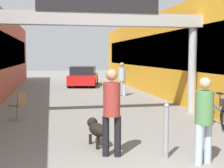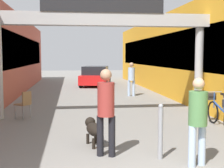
{
  "view_description": "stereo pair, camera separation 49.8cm",
  "coord_description": "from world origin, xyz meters",
  "px_view_note": "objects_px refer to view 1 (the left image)",
  "views": [
    {
      "loc": [
        -1.54,
        -3.67,
        2.02
      ],
      "look_at": [
        0.0,
        4.18,
        1.3
      ],
      "focal_mm": 50.0,
      "sensor_mm": 36.0,
      "label": 1
    },
    {
      "loc": [
        -1.05,
        -3.75,
        2.02
      ],
      "look_at": [
        0.0,
        4.18,
        1.3
      ],
      "focal_mm": 50.0,
      "sensor_mm": 36.0,
      "label": 2
    }
  ],
  "objects_px": {
    "dog_on_leash": "(97,129)",
    "pedestrian_carrying_crate": "(122,77)",
    "parked_car_red": "(84,76)",
    "bollard_post_metal": "(166,130)",
    "cafe_chair_wood_nearer": "(19,103)",
    "pedestrian_companion": "(204,115)",
    "bicycle_blue_third": "(215,110)",
    "pedestrian_with_dog": "(112,107)"
  },
  "relations": [
    {
      "from": "cafe_chair_wood_nearer",
      "to": "parked_car_red",
      "type": "relative_size",
      "value": 0.21
    },
    {
      "from": "dog_on_leash",
      "to": "bollard_post_metal",
      "type": "relative_size",
      "value": 0.77
    },
    {
      "from": "pedestrian_with_dog",
      "to": "pedestrian_companion",
      "type": "bearing_deg",
      "value": -25.8
    },
    {
      "from": "pedestrian_companion",
      "to": "dog_on_leash",
      "type": "height_order",
      "value": "pedestrian_companion"
    },
    {
      "from": "bollard_post_metal",
      "to": "dog_on_leash",
      "type": "bearing_deg",
      "value": 137.5
    },
    {
      "from": "pedestrian_companion",
      "to": "bicycle_blue_third",
      "type": "relative_size",
      "value": 0.96
    },
    {
      "from": "bollard_post_metal",
      "to": "pedestrian_with_dog",
      "type": "bearing_deg",
      "value": 163.65
    },
    {
      "from": "bollard_post_metal",
      "to": "parked_car_red",
      "type": "height_order",
      "value": "parked_car_red"
    },
    {
      "from": "pedestrian_with_dog",
      "to": "pedestrian_companion",
      "type": "distance_m",
      "value": 1.78
    },
    {
      "from": "dog_on_leash",
      "to": "cafe_chair_wood_nearer",
      "type": "xyz_separation_m",
      "value": [
        -1.99,
        3.25,
        0.16
      ]
    },
    {
      "from": "bollard_post_metal",
      "to": "parked_car_red",
      "type": "xyz_separation_m",
      "value": [
        -0.06,
        15.31,
        0.09
      ]
    },
    {
      "from": "pedestrian_companion",
      "to": "pedestrian_carrying_crate",
      "type": "relative_size",
      "value": 0.96
    },
    {
      "from": "bicycle_blue_third",
      "to": "bollard_post_metal",
      "type": "distance_m",
      "value": 3.58
    },
    {
      "from": "bicycle_blue_third",
      "to": "parked_car_red",
      "type": "bearing_deg",
      "value": 101.34
    },
    {
      "from": "pedestrian_carrying_crate",
      "to": "bicycle_blue_third",
      "type": "relative_size",
      "value": 1.0
    },
    {
      "from": "pedestrian_carrying_crate",
      "to": "parked_car_red",
      "type": "xyz_separation_m",
      "value": [
        -1.34,
        5.78,
        -0.33
      ]
    },
    {
      "from": "pedestrian_companion",
      "to": "dog_on_leash",
      "type": "distance_m",
      "value": 2.45
    },
    {
      "from": "bicycle_blue_third",
      "to": "parked_car_red",
      "type": "relative_size",
      "value": 0.4
    },
    {
      "from": "pedestrian_companion",
      "to": "dog_on_leash",
      "type": "xyz_separation_m",
      "value": [
        -1.79,
        1.59,
        -0.55
      ]
    },
    {
      "from": "bicycle_blue_third",
      "to": "dog_on_leash",
      "type": "bearing_deg",
      "value": -158.89
    },
    {
      "from": "pedestrian_carrying_crate",
      "to": "cafe_chair_wood_nearer",
      "type": "relative_size",
      "value": 1.9
    },
    {
      "from": "pedestrian_carrying_crate",
      "to": "bicycle_blue_third",
      "type": "xyz_separation_m",
      "value": [
        1.21,
        -6.97,
        -0.53
      ]
    },
    {
      "from": "pedestrian_carrying_crate",
      "to": "cafe_chair_wood_nearer",
      "type": "xyz_separation_m",
      "value": [
        -4.5,
        -5.16,
        -0.43
      ]
    },
    {
      "from": "bollard_post_metal",
      "to": "parked_car_red",
      "type": "bearing_deg",
      "value": 90.21
    },
    {
      "from": "pedestrian_companion",
      "to": "pedestrian_carrying_crate",
      "type": "distance_m",
      "value": 10.02
    },
    {
      "from": "cafe_chair_wood_nearer",
      "to": "bollard_post_metal",
      "type": "bearing_deg",
      "value": -53.68
    },
    {
      "from": "cafe_chair_wood_nearer",
      "to": "bicycle_blue_third",
      "type": "bearing_deg",
      "value": -17.55
    },
    {
      "from": "dog_on_leash",
      "to": "pedestrian_with_dog",
      "type": "bearing_deg",
      "value": -77.02
    },
    {
      "from": "pedestrian_companion",
      "to": "parked_car_red",
      "type": "relative_size",
      "value": 0.38
    },
    {
      "from": "pedestrian_with_dog",
      "to": "pedestrian_carrying_crate",
      "type": "height_order",
      "value": "pedestrian_with_dog"
    },
    {
      "from": "parked_car_red",
      "to": "bollard_post_metal",
      "type": "bearing_deg",
      "value": -89.79
    },
    {
      "from": "pedestrian_carrying_crate",
      "to": "parked_car_red",
      "type": "relative_size",
      "value": 0.4
    },
    {
      "from": "pedestrian_companion",
      "to": "bollard_post_metal",
      "type": "height_order",
      "value": "pedestrian_companion"
    },
    {
      "from": "pedestrian_companion",
      "to": "parked_car_red",
      "type": "distance_m",
      "value": 15.79
    },
    {
      "from": "cafe_chair_wood_nearer",
      "to": "parked_car_red",
      "type": "height_order",
      "value": "parked_car_red"
    },
    {
      "from": "cafe_chair_wood_nearer",
      "to": "pedestrian_companion",
      "type": "bearing_deg",
      "value": -52.06
    },
    {
      "from": "dog_on_leash",
      "to": "pedestrian_carrying_crate",
      "type": "bearing_deg",
      "value": 73.35
    },
    {
      "from": "pedestrian_carrying_crate",
      "to": "bollard_post_metal",
      "type": "distance_m",
      "value": 9.63
    },
    {
      "from": "pedestrian_carrying_crate",
      "to": "pedestrian_companion",
      "type": "bearing_deg",
      "value": -94.17
    },
    {
      "from": "bicycle_blue_third",
      "to": "parked_car_red",
      "type": "height_order",
      "value": "parked_car_red"
    },
    {
      "from": "pedestrian_with_dog",
      "to": "bollard_post_metal",
      "type": "xyz_separation_m",
      "value": [
        1.04,
        -0.3,
        -0.46
      ]
    },
    {
      "from": "parked_car_red",
      "to": "pedestrian_companion",
      "type": "bearing_deg",
      "value": -87.77
    }
  ]
}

